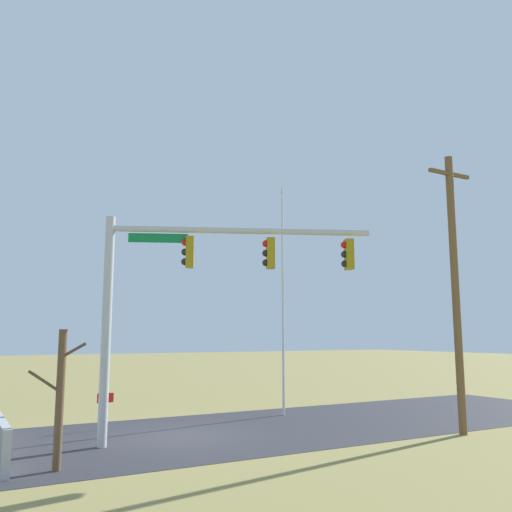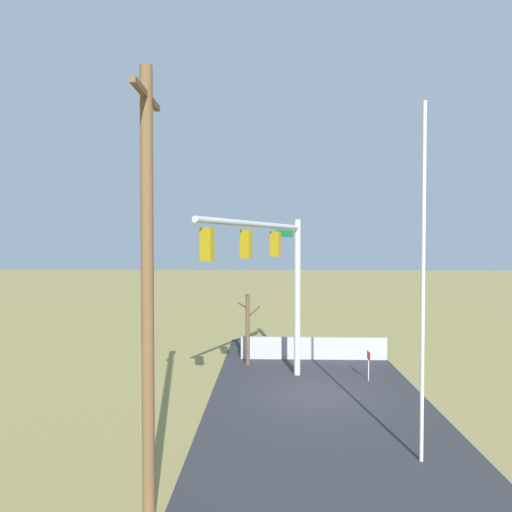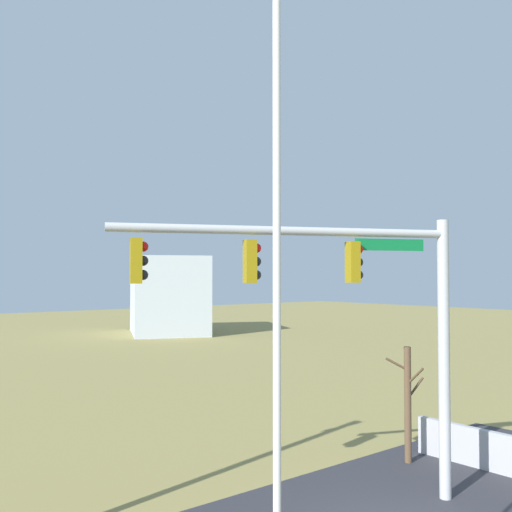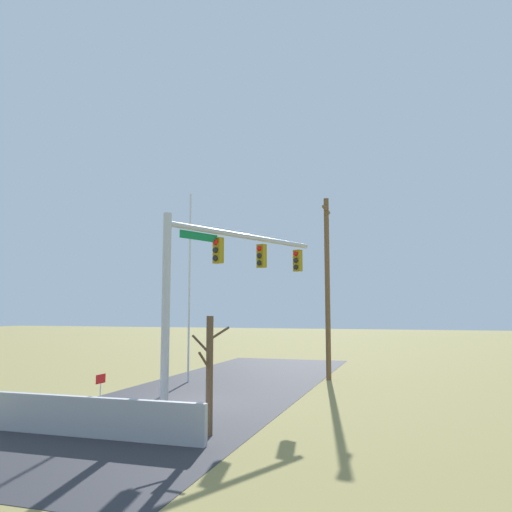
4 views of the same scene
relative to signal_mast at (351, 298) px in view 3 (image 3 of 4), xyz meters
name	(u,v)px [view 3 (image 3 of 4)]	position (x,y,z in m)	size (l,w,h in m)	color
sidewalk_corner	(468,489)	(3.25, -1.00, -4.87)	(6.00, 6.00, 0.01)	#B7B5AD
signal_mast	(351,298)	(0.00, 0.00, 0.00)	(7.52, 3.49, 6.76)	#B2B5BA
flagpole	(277,332)	(-5.68, -3.81, -0.17)	(0.10, 0.10, 9.42)	silver
bare_tree	(408,402)	(3.85, 1.23, -3.15)	(1.27, 1.02, 3.33)	brown
distant_building	(169,295)	(18.44, 38.59, -1.31)	(9.17, 6.65, 7.14)	silver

